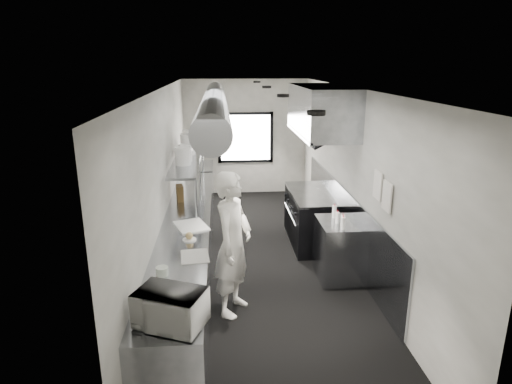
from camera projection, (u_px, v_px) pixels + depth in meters
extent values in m
cube|color=black|center=(260.00, 260.00, 7.36)|extent=(3.00, 8.00, 0.01)
cube|color=beige|center=(260.00, 89.00, 6.57)|extent=(3.00, 8.00, 0.01)
cube|color=silver|center=(245.00, 137.00, 10.79)|extent=(3.00, 0.02, 2.80)
cube|color=silver|center=(311.00, 322.00, 3.14)|extent=(3.00, 0.02, 2.80)
cube|color=silver|center=(164.00, 181.00, 6.85)|extent=(0.02, 8.00, 2.80)
cube|color=silver|center=(353.00, 177.00, 7.08)|extent=(0.02, 8.00, 2.80)
cube|color=gray|center=(343.00, 220.00, 7.61)|extent=(0.03, 5.50, 1.10)
cylinder|color=gray|center=(214.00, 103.00, 6.97)|extent=(0.40, 6.40, 0.40)
cube|color=white|center=(246.00, 138.00, 10.75)|extent=(1.20, 0.03, 1.10)
cube|color=black|center=(245.00, 114.00, 10.60)|extent=(1.36, 0.03, 0.08)
cube|color=black|center=(246.00, 161.00, 10.93)|extent=(1.36, 0.03, 0.08)
cube|color=black|center=(219.00, 138.00, 10.72)|extent=(0.08, 0.03, 1.25)
cube|color=black|center=(271.00, 137.00, 10.82)|extent=(0.08, 0.03, 1.25)
cube|color=gray|center=(321.00, 110.00, 7.44)|extent=(0.80, 2.20, 0.80)
cube|color=gray|center=(298.00, 133.00, 7.52)|extent=(0.05, 2.20, 0.05)
cube|color=black|center=(316.00, 130.00, 7.53)|extent=(0.50, 2.10, 0.28)
cube|color=gray|center=(188.00, 250.00, 6.67)|extent=(0.70, 6.00, 0.90)
cube|color=gray|center=(188.00, 158.00, 7.78)|extent=(0.45, 3.00, 0.04)
cylinder|color=gray|center=(196.00, 199.00, 6.56)|extent=(0.04, 0.04, 0.66)
cylinder|color=gray|center=(200.00, 176.00, 7.89)|extent=(0.04, 0.04, 0.66)
cylinder|color=gray|center=(202.00, 159.00, 9.23)|extent=(0.04, 0.04, 0.66)
cube|color=black|center=(314.00, 218.00, 7.99)|extent=(0.85, 1.60, 0.90)
cube|color=gray|center=(315.00, 194.00, 7.85)|extent=(0.85, 1.60, 0.04)
cube|color=gray|center=(292.00, 219.00, 7.96)|extent=(0.03, 1.55, 0.80)
cylinder|color=gray|center=(290.00, 214.00, 7.92)|extent=(0.03, 1.30, 0.03)
cube|color=gray|center=(340.00, 250.00, 6.66)|extent=(0.65, 0.80, 0.90)
cube|color=gray|center=(198.00, 184.00, 10.20)|extent=(0.70, 1.20, 0.90)
cube|color=white|center=(378.00, 185.00, 5.88)|extent=(0.02, 0.28, 0.38)
cube|color=white|center=(387.00, 196.00, 5.56)|extent=(0.02, 0.28, 0.38)
imported|color=white|center=(233.00, 244.00, 5.61)|extent=(0.70, 0.82, 1.90)
imported|color=silver|center=(170.00, 308.00, 3.93)|extent=(0.68, 0.61, 0.33)
cylinder|color=silver|center=(154.00, 286.00, 4.56)|extent=(0.14, 0.14, 0.09)
cylinder|color=silver|center=(162.00, 271.00, 4.89)|extent=(0.14, 0.14, 0.10)
cube|color=white|center=(195.00, 256.00, 5.37)|extent=(0.37, 0.45, 0.01)
cylinder|color=silver|center=(189.00, 240.00, 5.86)|extent=(0.20, 0.20, 0.02)
sphere|color=tan|center=(189.00, 236.00, 5.84)|extent=(0.10, 0.10, 0.10)
cube|color=silver|center=(191.00, 226.00, 6.35)|extent=(0.57, 0.65, 0.02)
cube|color=#4C371B|center=(180.00, 193.00, 7.50)|extent=(0.15, 0.26, 0.27)
cylinder|color=silver|center=(183.00, 156.00, 7.13)|extent=(0.33, 0.33, 0.30)
cylinder|color=silver|center=(186.00, 153.00, 7.38)|extent=(0.24, 0.24, 0.29)
cylinder|color=silver|center=(188.00, 144.00, 7.93)|extent=(0.27, 0.27, 0.37)
cylinder|color=silver|center=(189.00, 140.00, 8.39)|extent=(0.31, 0.31, 0.38)
cylinder|color=silver|center=(343.00, 223.00, 6.22)|extent=(0.08, 0.08, 0.18)
cylinder|color=silver|center=(343.00, 221.00, 6.35)|extent=(0.06, 0.06, 0.16)
cylinder|color=silver|center=(337.00, 218.00, 6.46)|extent=(0.06, 0.06, 0.17)
cylinder|color=silver|center=(334.00, 212.00, 6.68)|extent=(0.08, 0.08, 0.20)
cylinder|color=silver|center=(335.00, 211.00, 6.76)|extent=(0.07, 0.07, 0.16)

